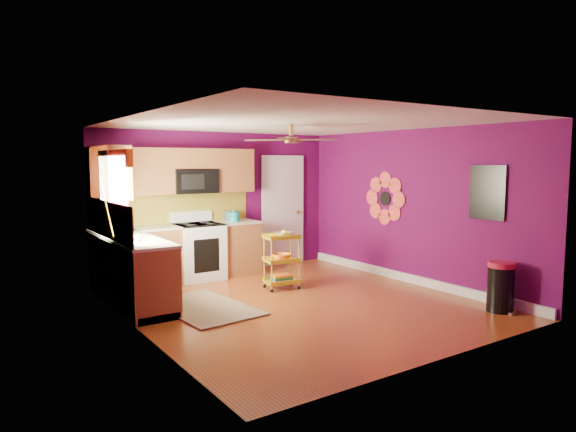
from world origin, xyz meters
TOP-DOWN VIEW (x-y plane):
  - ground at (0.00, 0.00)m, footprint 5.00×5.00m
  - room_envelope at (0.03, 0.00)m, footprint 4.54×5.04m
  - lower_cabinets at (-1.35, 1.82)m, footprint 2.81×2.31m
  - electric_range at (-0.55, 2.17)m, footprint 0.76×0.66m
  - upper_cabinetry at (-1.24, 2.17)m, footprint 2.80×2.30m
  - left_window at (-2.22, 1.05)m, footprint 0.08×1.35m
  - panel_door at (1.35, 2.47)m, footprint 0.95×0.11m
  - right_wall_art at (2.23, -0.34)m, footprint 0.04×2.74m
  - ceiling_fan at (0.00, 0.20)m, footprint 1.01×1.01m
  - shag_rug at (-1.22, 0.50)m, footprint 1.17×1.74m
  - rolling_cart at (0.25, 0.82)m, footprint 0.57×0.46m
  - trash_can at (1.98, -1.83)m, footprint 0.40×0.41m
  - teal_kettle at (0.13, 2.15)m, footprint 0.18×0.18m
  - toaster at (0.11, 2.27)m, footprint 0.22×0.15m
  - soap_bottle_a at (-1.99, 1.21)m, footprint 0.10×0.10m
  - soap_bottle_b at (-1.97, 1.63)m, footprint 0.14×0.14m
  - counter_dish at (-1.95, 1.99)m, footprint 0.24×0.24m
  - counter_cup at (-1.99, 0.85)m, footprint 0.11×0.11m

SIDE VIEW (x-z plane):
  - ground at x=0.00m, z-range 0.00..0.00m
  - shag_rug at x=-1.22m, z-range 0.00..0.02m
  - trash_can at x=1.98m, z-range 0.00..0.66m
  - lower_cabinets at x=-1.35m, z-range -0.04..0.90m
  - rolling_cart at x=0.25m, z-range 0.01..0.94m
  - electric_range at x=-0.55m, z-range -0.08..1.05m
  - counter_dish at x=-1.95m, z-range 0.94..1.00m
  - counter_cup at x=-1.99m, z-range 0.94..1.03m
  - teal_kettle at x=0.13m, z-range 0.92..1.13m
  - panel_door at x=1.35m, z-range -0.05..2.10m
  - soap_bottle_b at x=-1.97m, z-range 0.94..1.12m
  - toaster at x=0.11m, z-range 0.94..1.12m
  - soap_bottle_a at x=-1.99m, z-range 0.94..1.15m
  - right_wall_art at x=2.23m, z-range 0.92..1.96m
  - room_envelope at x=0.03m, z-range 0.37..2.89m
  - left_window at x=-2.22m, z-range 1.20..2.28m
  - upper_cabinetry at x=-1.24m, z-range 1.17..2.43m
  - ceiling_fan at x=0.00m, z-range 2.16..2.42m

